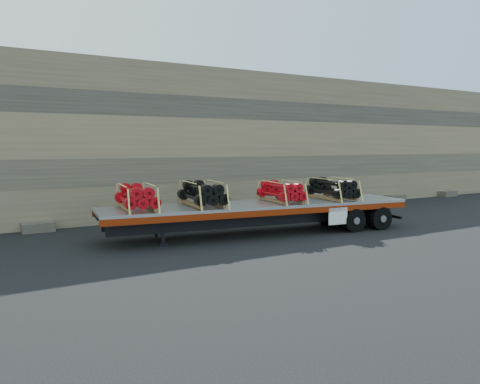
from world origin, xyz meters
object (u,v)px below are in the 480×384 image
object	(u,v)px
trailer	(260,219)
bundle_front	(136,198)
bundle_midrear	(281,192)
bundle_rear	(332,189)
bundle_midfront	(202,194)

from	to	relation	value
trailer	bundle_front	distance (m)	4.70
bundle_front	bundle_midrear	world-z (taller)	bundle_front
bundle_front	bundle_rear	distance (m)	7.81
bundle_front	bundle_midrear	distance (m)	5.50
trailer	bundle_front	xyz separation A→B (m)	(-4.55, 0.61, 1.00)
bundle_midrear	bundle_rear	xyz separation A→B (m)	(2.29, -0.30, 0.02)
trailer	bundle_midfront	world-z (taller)	bundle_midfront
bundle_front	bundle_midfront	xyz separation A→B (m)	(2.31, -0.31, 0.02)
trailer	bundle_front	world-z (taller)	bundle_front
bundle_front	bundle_midfront	distance (m)	2.33
bundle_front	bundle_midfront	size ratio (longest dim) A/B	0.96
bundle_midrear	bundle_midfront	bearing A→B (deg)	180.00
trailer	bundle_midfront	xyz separation A→B (m)	(-2.24, 0.30, 1.01)
bundle_midrear	trailer	bearing A→B (deg)	-180.00
bundle_rear	bundle_midrear	bearing A→B (deg)	180.00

